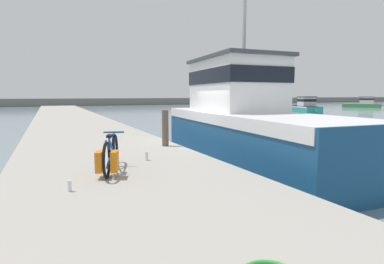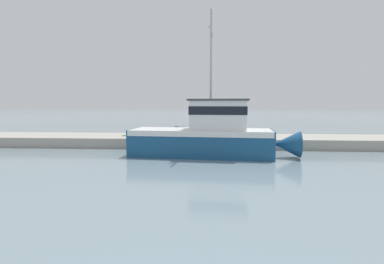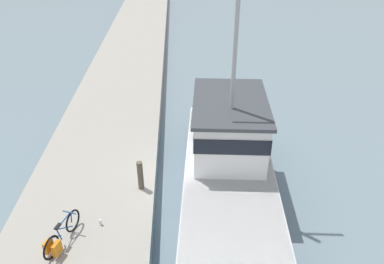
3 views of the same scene
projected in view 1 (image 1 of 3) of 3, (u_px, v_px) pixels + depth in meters
name	position (u px, v px, depth m)	size (l,w,h in m)	color
ground_plane	(207.00, 162.00, 10.60)	(320.00, 320.00, 0.00)	gray
dock_pier	(102.00, 160.00, 9.00)	(4.61, 80.00, 0.78)	#A39E93
far_shoreline	(193.00, 101.00, 79.81)	(180.00, 5.00, 1.63)	slate
fishing_boat_main	(243.00, 120.00, 10.78)	(3.74, 11.01, 9.36)	navy
boat_red_outer	(305.00, 107.00, 41.10)	(4.55, 8.01, 2.18)	teal
boat_white_moored	(364.00, 103.00, 56.71)	(5.36, 7.02, 2.08)	#337F47
bicycle_touring	(110.00, 156.00, 5.99)	(0.78, 1.71, 0.78)	black
mooring_post	(165.00, 128.00, 9.19)	(0.20, 0.20, 1.11)	brown
water_bottle_by_bike	(70.00, 186.00, 4.87)	(0.06, 0.06, 0.19)	silver
water_bottle_on_curb	(147.00, 156.00, 7.19)	(0.08, 0.08, 0.21)	silver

